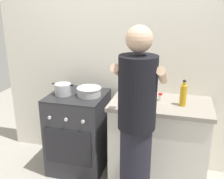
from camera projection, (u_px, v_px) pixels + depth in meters
ground at (105, 178)px, 2.90m from camera, size 6.00×6.00×0.00m
back_wall at (134, 59)px, 2.92m from camera, size 3.20×0.10×2.50m
countertop at (158, 142)px, 2.76m from camera, size 1.00×0.60×0.90m
stove_range at (79, 132)px, 2.98m from camera, size 0.60×0.62×0.90m
pot at (63, 89)px, 2.81m from camera, size 0.24×0.18×0.12m
mixing_bowl at (89, 91)px, 2.79m from camera, size 0.27×0.27×0.09m
utensil_crock at (141, 86)px, 2.84m from camera, size 0.10×0.10×0.33m
spice_bottle at (160, 97)px, 2.65m from camera, size 0.04×0.04×0.08m
oil_bottle at (183, 95)px, 2.51m from camera, size 0.07×0.07×0.25m
person at (136, 131)px, 2.12m from camera, size 0.41×0.50×1.70m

